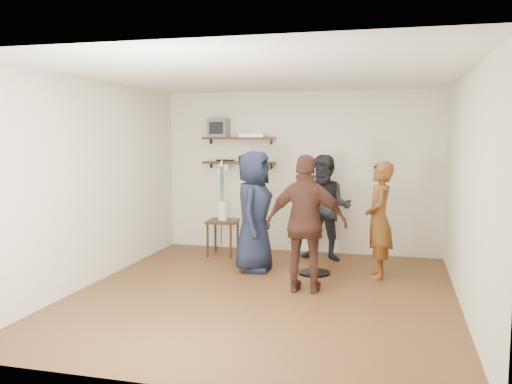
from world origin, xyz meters
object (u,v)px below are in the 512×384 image
radio (246,159)px  drinks_table (315,226)px  person_navy (254,211)px  person_plaid (379,220)px  person_dark (326,208)px  crt_monitor (219,128)px  dvd_deck (252,135)px  side_table (223,226)px  person_brown (306,224)px

radio → drinks_table: size_ratio=0.21×
person_navy → person_plaid: bearing=-89.0°
drinks_table → person_dark: bearing=87.0°
crt_monitor → person_dark: 2.24m
dvd_deck → drinks_table: 2.15m
drinks_table → person_dark: person_dark is taller
side_table → person_navy: person_navy is taller
side_table → drinks_table: bearing=-26.2°
dvd_deck → radio: bearing=180.0°
drinks_table → person_dark: size_ratio=0.65×
person_dark → dvd_deck: bearing=164.7°
person_dark → person_brown: person_brown is taller
dvd_deck → drinks_table: size_ratio=0.38×
dvd_deck → person_navy: bearing=-74.1°
person_plaid → person_navy: (-1.71, -0.06, 0.06)m
crt_monitor → radio: bearing=0.0°
drinks_table → person_brown: 0.87m
crt_monitor → dvd_deck: size_ratio=0.80×
side_table → person_dark: person_dark is taller
crt_monitor → person_plaid: crt_monitor is taller
person_dark → radio: bearing=166.1°
drinks_table → person_navy: person_navy is taller
crt_monitor → radio: size_ratio=1.45×
dvd_deck → radio: dvd_deck is taller
person_plaid → person_brown: size_ratio=0.93×
person_plaid → person_dark: bearing=-138.0°
side_table → person_plaid: (2.43, -0.73, 0.31)m
side_table → person_plaid: size_ratio=0.36×
drinks_table → person_plaid: size_ratio=0.67×
person_navy → drinks_table: bearing=-90.0°
crt_monitor → person_navy: size_ratio=0.19×
radio → side_table: (-0.24, -0.50, -1.04)m
dvd_deck → side_table: 1.55m
crt_monitor → side_table: bearing=-66.5°
drinks_table → person_brown: (0.02, -0.86, 0.17)m
person_brown → person_dark: bearing=-92.3°
person_brown → radio: bearing=-59.0°
person_navy → crt_monitor: bearing=35.0°
side_table → person_brown: 2.31m
person_dark → person_brown: size_ratio=0.96×
crt_monitor → side_table: (0.22, -0.50, -1.54)m
crt_monitor → person_brown: size_ratio=0.19×
side_table → dvd_deck: bearing=54.8°
person_plaid → person_brown: 1.23m
crt_monitor → person_brown: bearing=-49.6°
person_plaid → person_brown: (-0.83, -0.90, 0.06)m
person_navy → person_brown: 1.22m
radio → person_navy: size_ratio=0.13×
radio → person_brown: 2.61m
side_table → person_navy: 1.13m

